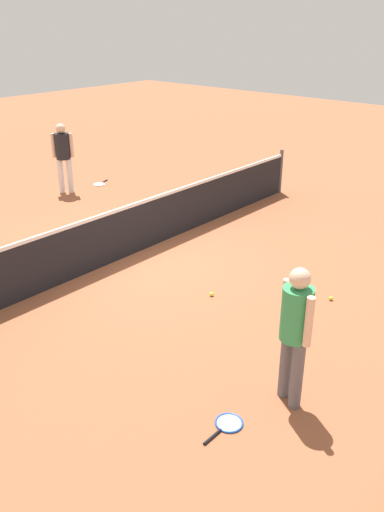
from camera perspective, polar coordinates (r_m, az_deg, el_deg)
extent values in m
plane|color=#9E5638|center=(9.90, -6.49, 0.22)|extent=(40.00, 40.00, 0.00)
cylinder|color=#4C4C51|center=(13.37, 9.53, 9.01)|extent=(0.09, 0.09, 1.07)
cube|color=black|center=(9.72, -6.61, 2.66)|extent=(10.00, 0.02, 0.91)
cube|color=white|center=(9.55, -6.76, 5.36)|extent=(10.00, 0.04, 0.06)
cylinder|color=#595960|center=(6.11, 11.25, -12.55)|extent=(0.18, 0.18, 0.85)
cylinder|color=#595960|center=(6.25, 10.08, -11.48)|extent=(0.18, 0.18, 0.85)
cylinder|color=#339959|center=(5.78, 11.22, -6.15)|extent=(0.45, 0.45, 0.62)
cylinder|color=beige|center=(5.62, 12.50, -6.97)|extent=(0.12, 0.12, 0.58)
cylinder|color=beige|center=(5.92, 10.05, -5.03)|extent=(0.12, 0.12, 0.58)
sphere|color=beige|center=(5.58, 11.58, -2.39)|extent=(0.30, 0.30, 0.23)
cylinder|color=white|center=(13.55, -13.04, 8.45)|extent=(0.20, 0.20, 0.85)
cylinder|color=white|center=(13.59, -13.97, 8.40)|extent=(0.20, 0.20, 0.85)
cylinder|color=black|center=(13.39, -13.82, 11.44)|extent=(0.48, 0.48, 0.62)
cylinder|color=beige|center=(13.36, -12.90, 11.58)|extent=(0.13, 0.13, 0.58)
cylinder|color=beige|center=(13.42, -14.75, 11.46)|extent=(0.13, 0.13, 0.58)
sphere|color=beige|center=(13.31, -14.01, 13.21)|extent=(0.33, 0.33, 0.23)
torus|color=blue|center=(6.06, 4.03, -17.53)|extent=(0.31, 0.31, 0.02)
cylinder|color=silver|center=(6.06, 4.03, -17.53)|extent=(0.27, 0.27, 0.00)
cylinder|color=black|center=(5.89, 2.24, -18.92)|extent=(0.28, 0.03, 0.03)
torus|color=white|center=(14.14, -10.01, 7.63)|extent=(0.40, 0.40, 0.02)
cylinder|color=silver|center=(14.14, -10.01, 7.63)|extent=(0.34, 0.34, 0.00)
cylinder|color=black|center=(14.37, -9.43, 7.97)|extent=(0.27, 0.13, 0.03)
sphere|color=#C6E033|center=(8.54, 14.77, -4.44)|extent=(0.07, 0.07, 0.07)
sphere|color=#C6E033|center=(8.39, 2.12, -4.14)|extent=(0.07, 0.07, 0.07)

